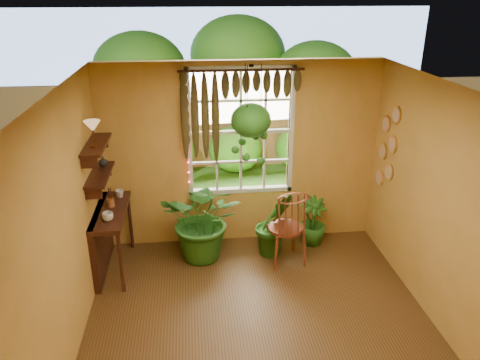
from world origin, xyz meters
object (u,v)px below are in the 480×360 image
Objects in this scene: windsor_chair at (286,238)px; potted_plant_mid at (274,223)px; potted_plant_left at (204,219)px; counter_ledge at (105,233)px; hanging_basket at (251,124)px.

potted_plant_mid is (-0.13, 0.23, 0.11)m from windsor_chair.
windsor_chair is at bearing -11.97° from potted_plant_left.
counter_ledge is 0.98× the size of potted_plant_left.
potted_plant_left is at bearing 179.29° from potted_plant_mid.
windsor_chair is at bearing -1.97° from counter_ledge.
windsor_chair is 1.17m from potted_plant_left.
windsor_chair reaches higher than potted_plant_mid.
potted_plant_left is at bearing -165.72° from hanging_basket.
windsor_chair is 1.07× the size of potted_plant_left.
hanging_basket is (-0.32, 0.18, 1.41)m from potted_plant_mid.
potted_plant_left is at bearing 6.52° from counter_ledge.
hanging_basket is at bearing 150.81° from potted_plant_mid.
hanging_basket reaches higher than windsor_chair.
potted_plant_mid reaches higher than counter_ledge.
potted_plant_mid is 0.74× the size of hanging_basket.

